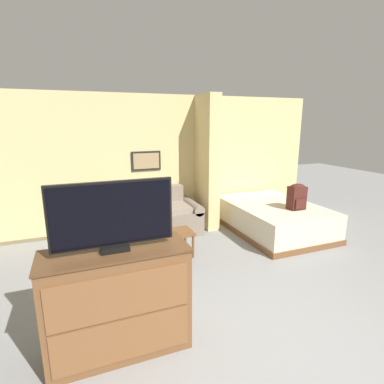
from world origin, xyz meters
TOP-DOWN VIEW (x-y plane):
  - ground_plane at (0.00, 0.00)m, footprint 20.00×20.00m
  - wall_back at (-0.00, 4.06)m, footprint 6.72×0.16m
  - wall_partition_pillar at (0.80, 3.64)m, footprint 0.24×0.72m
  - couch at (-0.34, 3.57)m, footprint 1.75×0.84m
  - coffee_table at (-0.35, 2.52)m, footprint 0.75×0.43m
  - side_table at (-1.42, 3.50)m, footprint 0.46×0.46m
  - table_lamp at (-1.42, 3.50)m, footprint 0.28×0.28m
  - tv_dresser at (-1.37, 0.78)m, footprint 1.28×0.49m
  - tv at (-1.37, 0.78)m, footprint 1.03×0.16m
  - bed at (1.86, 2.89)m, footprint 1.52×2.15m
  - backpack at (2.04, 2.44)m, footprint 0.30×0.23m

SIDE VIEW (x-z plane):
  - ground_plane at x=0.00m, z-range 0.00..0.00m
  - bed at x=1.86m, z-range 0.00..0.55m
  - couch at x=-0.34m, z-range -0.11..0.74m
  - coffee_table at x=-0.35m, z-range 0.15..0.55m
  - side_table at x=-1.42m, z-range 0.19..0.74m
  - tv_dresser at x=-1.37m, z-range 0.00..1.01m
  - backpack at x=2.04m, z-range 0.55..1.02m
  - table_lamp at x=-1.42m, z-range 0.61..1.02m
  - wall_back at x=0.00m, z-range -0.01..2.59m
  - wall_partition_pillar at x=0.80m, z-range 0.00..2.60m
  - tv at x=-1.37m, z-range 1.01..1.63m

